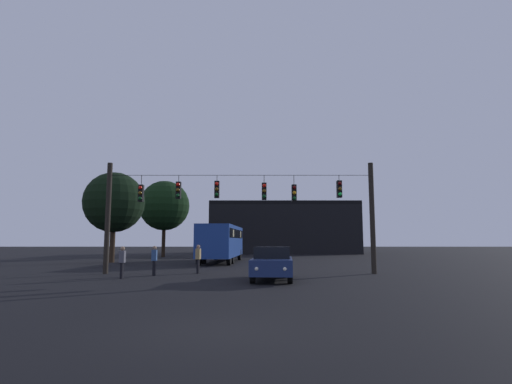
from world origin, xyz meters
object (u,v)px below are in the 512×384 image
car_near_right (272,263)px  pedestrian_crossing_center (153,259)px  city_bus (221,240)px  tree_behind_building (113,202)px  pedestrian_crossing_right (121,261)px  pedestrian_crossing_left (197,257)px  tree_left_silhouette (164,206)px

car_near_right → pedestrian_crossing_center: (-6.06, 2.39, 0.05)m
car_near_right → pedestrian_crossing_center: pedestrian_crossing_center is taller
city_bus → tree_behind_building: (-9.04, -0.42, 3.11)m
car_near_right → city_bus: bearing=103.5°
pedestrian_crossing_right → tree_behind_building: (-5.49, 13.96, 4.12)m
pedestrian_crossing_right → tree_behind_building: tree_behind_building is taller
pedestrian_crossing_left → tree_left_silhouette: 23.41m
car_near_right → tree_behind_building: tree_behind_building is taller
car_near_right → pedestrian_crossing_right: pedestrian_crossing_right is taller
pedestrian_crossing_left → pedestrian_crossing_right: size_ratio=1.03×
pedestrian_crossing_left → tree_behind_building: (-8.69, 10.94, 4.10)m
city_bus → pedestrian_crossing_left: 11.41m
pedestrian_crossing_right → tree_left_silhouette: tree_left_silhouette is taller
tree_left_silhouette → tree_behind_building: (-1.73, -10.89, -0.66)m
car_near_right → pedestrian_crossing_right: size_ratio=2.91×
city_bus → tree_left_silhouette: (-7.31, 10.48, 3.77)m
pedestrian_crossing_center → tree_behind_building: 14.52m
pedestrian_crossing_center → tree_left_silhouette: size_ratio=0.18×
pedestrian_crossing_center → pedestrian_crossing_right: bearing=-122.9°
car_near_right → pedestrian_crossing_right: bearing=174.5°
pedestrian_crossing_right → tree_left_silhouette: bearing=98.6°
city_bus → tree_left_silhouette: size_ratio=1.32×
car_near_right → pedestrian_crossing_center: size_ratio=2.91×
pedestrian_crossing_right → tree_left_silhouette: 25.59m
tree_behind_building → pedestrian_crossing_right: bearing=-68.5°
tree_behind_building → pedestrian_crossing_center: bearing=-61.7°
city_bus → pedestrian_crossing_left: size_ratio=7.09×
pedestrian_crossing_left → tree_left_silhouette: bearing=107.7°
car_near_right → tree_behind_building: 19.80m
pedestrian_crossing_center → tree_left_silhouette: 24.14m
pedestrian_crossing_right → car_near_right: bearing=-5.5°
city_bus → tree_behind_building: size_ratio=1.48×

